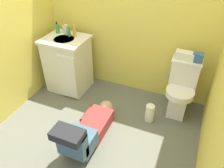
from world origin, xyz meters
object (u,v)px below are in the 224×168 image
object	(u,v)px
soap_dispenser	(57,28)
bottle_white	(66,30)
bottle_green	(69,31)
vanity_cabinet	(68,64)
tissue_box	(185,56)
bottle_clear	(64,30)
toiletry_bag	(198,58)
paper_towel_roll	(150,113)
faucet	(70,31)
bottle_amber	(74,31)
toilet	(181,89)
person_plumber	(87,130)

from	to	relation	value
soap_dispenser	bottle_white	distance (m)	0.16
soap_dispenser	bottle_green	bearing A→B (deg)	-9.70
bottle_green	bottle_white	bearing A→B (deg)	157.67
vanity_cabinet	soap_dispenser	xyz separation A→B (m)	(-0.19, 0.13, 0.47)
tissue_box	bottle_clear	bearing A→B (deg)	-179.36
toiletry_bag	bottle_clear	bearing A→B (deg)	-179.42
vanity_cabinet	bottle_white	size ratio (longest dim) A/B	5.51
vanity_cabinet	paper_towel_roll	world-z (taller)	vanity_cabinet
faucet	soap_dispenser	xyz separation A→B (m)	(-0.19, -0.02, 0.02)
bottle_green	paper_towel_roll	distance (m)	1.55
bottle_white	bottle_amber	size ratio (longest dim) A/B	0.84
toilet	toiletry_bag	xyz separation A→B (m)	(0.10, 0.09, 0.44)
person_plumber	bottle_white	bearing A→B (deg)	129.48
faucet	toiletry_bag	bearing A→B (deg)	0.98
tissue_box	bottle_green	bearing A→B (deg)	-176.83
person_plumber	toiletry_bag	bearing A→B (deg)	46.19
toilet	vanity_cabinet	distance (m)	1.63
faucet	person_plumber	xyz separation A→B (m)	(0.76, -0.99, -0.69)
faucet	paper_towel_roll	bearing A→B (deg)	-15.97
toiletry_bag	bottle_amber	distance (m)	1.63
soap_dispenser	bottle_amber	size ratio (longest dim) A/B	0.94
faucet	toiletry_bag	xyz separation A→B (m)	(1.73, 0.03, -0.06)
bottle_clear	bottle_green	xyz separation A→B (m)	(0.12, -0.07, 0.02)
toiletry_bag	tissue_box	bearing A→B (deg)	180.00
vanity_cabinet	person_plumber	bearing A→B (deg)	-48.25
paper_towel_roll	soap_dispenser	bearing A→B (deg)	166.66
soap_dispenser	bottle_clear	world-z (taller)	soap_dispenser
toilet	faucet	size ratio (longest dim) A/B	7.50
vanity_cabinet	tissue_box	world-z (taller)	tissue_box
bottle_green	paper_towel_roll	bearing A→B (deg)	-13.93
vanity_cabinet	tissue_box	bearing A→B (deg)	6.33
vanity_cabinet	bottle_amber	xyz separation A→B (m)	(0.10, 0.10, 0.49)
faucet	person_plumber	distance (m)	1.43
person_plumber	toiletry_bag	xyz separation A→B (m)	(0.98, 1.02, 0.63)
bottle_white	bottle_green	distance (m)	0.06
bottle_amber	paper_towel_roll	world-z (taller)	bottle_amber
tissue_box	soap_dispenser	xyz separation A→B (m)	(-1.77, -0.05, 0.09)
bottle_clear	bottle_white	bearing A→B (deg)	-33.24
bottle_green	paper_towel_roll	size ratio (longest dim) A/B	0.60
bottle_clear	bottle_amber	size ratio (longest dim) A/B	0.58
faucet	paper_towel_roll	distance (m)	1.57
person_plumber	bottle_clear	xyz separation A→B (m)	(-0.86, 1.00, 0.70)
vanity_cabinet	soap_dispenser	world-z (taller)	soap_dispenser
bottle_green	faucet	bearing A→B (deg)	113.63
toiletry_bag	paper_towel_roll	world-z (taller)	toiletry_bag
bottle_green	paper_towel_roll	xyz separation A→B (m)	(1.30, -0.32, -0.77)
bottle_green	vanity_cabinet	bearing A→B (deg)	-103.53
tissue_box	bottle_white	world-z (taller)	bottle_white
vanity_cabinet	toiletry_bag	world-z (taller)	toiletry_bag
vanity_cabinet	person_plumber	world-z (taller)	vanity_cabinet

